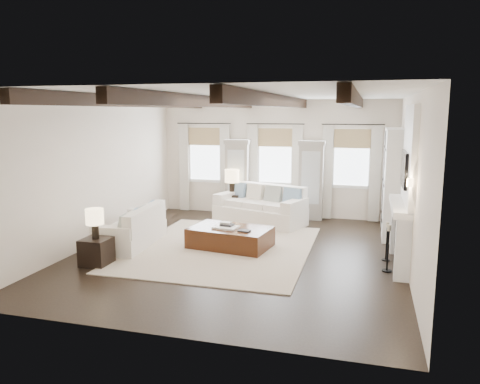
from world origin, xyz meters
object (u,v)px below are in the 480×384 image
(sofa_back, at_px, (261,208))
(ottoman, at_px, (230,238))
(side_table_front, at_px, (96,252))
(sofa_left, at_px, (134,230))
(side_table_back, at_px, (232,206))

(sofa_back, relative_size, ottoman, 1.52)
(side_table_front, bearing_deg, sofa_left, 87.64)
(side_table_back, bearing_deg, sofa_back, -24.05)
(sofa_left, height_order, side_table_back, sofa_left)
(sofa_left, xyz_separation_m, side_table_back, (1.29, 3.16, -0.02))
(sofa_back, height_order, sofa_left, sofa_back)
(sofa_left, bearing_deg, side_table_back, 67.73)
(ottoman, relative_size, side_table_front, 3.26)
(side_table_back, bearing_deg, sofa_left, -112.27)
(sofa_back, distance_m, sofa_left, 3.53)
(sofa_back, height_order, side_table_front, sofa_back)
(sofa_back, xyz_separation_m, side_table_front, (-2.26, -4.13, -0.14))
(sofa_back, relative_size, side_table_front, 4.95)
(sofa_back, height_order, ottoman, sofa_back)
(sofa_left, height_order, side_table_front, sofa_left)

